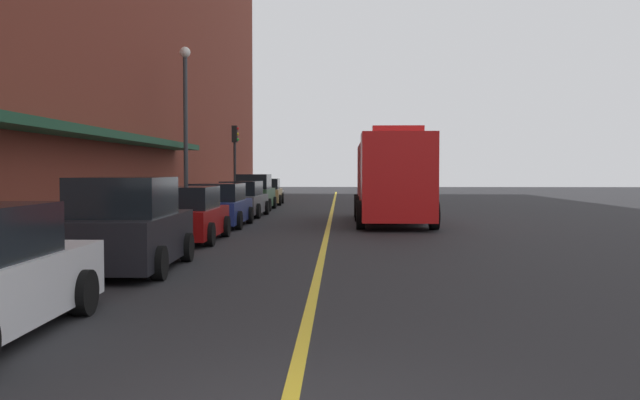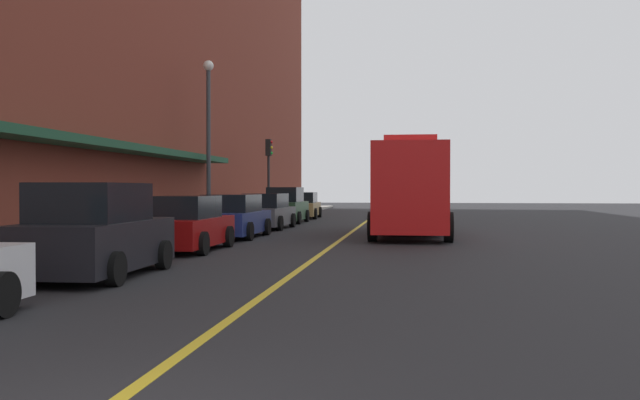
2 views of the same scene
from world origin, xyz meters
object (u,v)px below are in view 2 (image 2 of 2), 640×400
parked_car_3 (233,217)px  parked_car_6 (303,206)px  traffic_light_near (269,163)px  fire_truck (411,191)px  parked_car_2 (185,225)px  parked_car_1 (95,233)px  parking_meter_0 (228,205)px  parked_car_4 (267,212)px  parked_car_5 (286,206)px  street_lamp_left (208,125)px

parked_car_3 → parked_car_6: size_ratio=1.06×
traffic_light_near → fire_truck: bearing=-53.8°
parked_car_3 → fire_truck: (6.35, 1.98, 0.95)m
parked_car_6 → parked_car_2: bearing=178.5°
parked_car_2 → parked_car_3: size_ratio=0.94×
fire_truck → parked_car_3: bearing=-72.3°
parked_car_1 → parked_car_6: bearing=-1.4°
parked_car_3 → parking_meter_0: size_ratio=3.39×
parked_car_4 → parked_car_6: size_ratio=1.00×
parked_car_3 → parking_meter_0: 4.60m
parked_car_5 → parked_car_2: bearing=-179.5°
street_lamp_left → parking_meter_0: bearing=53.5°
parked_car_5 → parking_meter_0: parked_car_5 is taller
parked_car_5 → fire_truck: (6.39, -8.59, 0.84)m
parked_car_3 → street_lamp_left: size_ratio=0.65×
parked_car_3 → parking_meter_0: bearing=18.1°
parked_car_4 → parking_meter_0: parked_car_4 is taller
parked_car_1 → fire_truck: bearing=-27.4°
traffic_light_near → parked_car_4: bearing=-78.8°
parked_car_3 → street_lamp_left: 5.48m
fire_truck → traffic_light_near: bearing=-143.4°
parked_car_4 → traffic_light_near: 7.59m
parked_car_6 → street_lamp_left: bearing=169.6°
parked_car_2 → parked_car_4: size_ratio=1.00×
parked_car_1 → parked_car_2: (-0.08, 5.73, -0.13)m
parked_car_5 → fire_truck: size_ratio=0.47×
parked_car_5 → traffic_light_near: size_ratio=0.96×
fire_truck → parking_meter_0: fire_truck is taller
fire_truck → parking_meter_0: (-7.75, 2.38, -0.63)m
parked_car_2 → fire_truck: size_ratio=0.48×
parked_car_5 → parked_car_6: (-0.02, 5.58, -0.12)m
parked_car_4 → parked_car_6: bearing=2.7°
parked_car_4 → parked_car_5: size_ratio=1.03×
parked_car_4 → parked_car_2: bearing=-178.3°
parked_car_4 → traffic_light_near: (-1.40, 7.05, 2.42)m
parked_car_6 → street_lamp_left: 13.26m
parked_car_3 → fire_truck: bearing=-72.4°
parked_car_2 → parked_car_4: parked_car_2 is taller
parked_car_5 → parking_meter_0: (-1.36, -6.20, 0.21)m
parked_car_1 → parked_car_5: bearing=-1.3°
parked_car_3 → traffic_light_near: 12.78m
parked_car_1 → fire_truck: 14.46m
parked_car_3 → parked_car_5: (-0.04, 10.57, 0.11)m
parked_car_2 → parking_meter_0: 9.77m
parked_car_4 → parked_car_1: bearing=-177.9°
parked_car_3 → parked_car_5: parked_car_5 is taller
fire_truck → parked_car_6: bearing=-155.3°
parked_car_2 → street_lamp_left: street_lamp_left is taller
parked_car_3 → street_lamp_left: bearing=29.7°
parked_car_4 → parked_car_3: bearing=-178.6°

